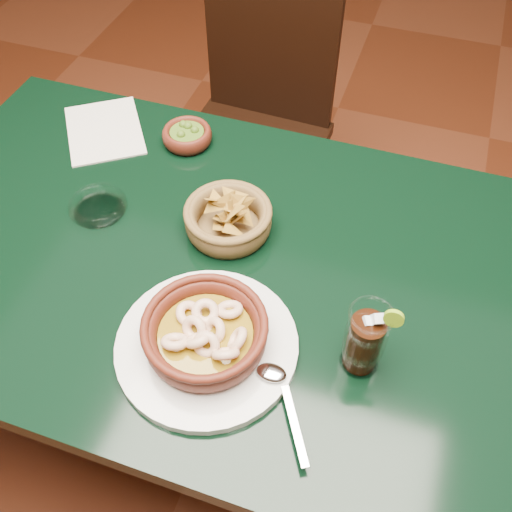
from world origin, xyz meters
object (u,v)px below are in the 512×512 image
(dining_chair, at_px, (256,126))
(shrimp_plate, at_px, (206,337))
(chip_basket, at_px, (228,219))
(cola_drink, at_px, (365,340))
(dining_table, at_px, (193,282))

(dining_chair, xyz_separation_m, shrimp_plate, (0.22, -0.89, 0.29))
(dining_chair, distance_m, shrimp_plate, 0.96)
(chip_basket, bearing_deg, dining_chair, 104.03)
(chip_basket, height_order, cola_drink, cola_drink)
(dining_chair, bearing_deg, chip_basket, -75.97)
(chip_basket, distance_m, cola_drink, 0.36)
(dining_table, height_order, dining_chair, dining_chair)
(dining_table, height_order, cola_drink, cola_drink)
(dining_table, distance_m, shrimp_plate, 0.25)
(dining_table, height_order, shrimp_plate, shrimp_plate)
(dining_chair, xyz_separation_m, chip_basket, (0.16, -0.63, 0.29))
(dining_table, xyz_separation_m, dining_chair, (-0.11, 0.71, -0.16))
(chip_basket, bearing_deg, shrimp_plate, -77.16)
(chip_basket, bearing_deg, cola_drink, -34.00)
(dining_table, relative_size, shrimp_plate, 3.33)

